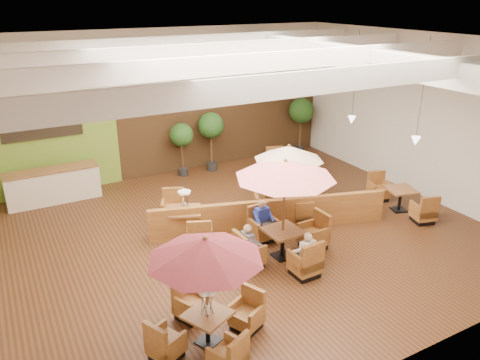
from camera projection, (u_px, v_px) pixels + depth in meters
room at (227, 104)px, 13.59m from camera, size 14.04×14.00×5.52m
service_counter at (53, 185)px, 15.82m from camera, size 3.00×0.75×1.18m
booth_divider at (270, 215)px, 13.90m from camera, size 6.92×2.24×0.99m
table_0 at (206, 272)px, 8.94m from camera, size 2.58×2.58×2.46m
table_1 at (284, 192)px, 11.97m from camera, size 2.75×2.75×2.81m
table_2 at (287, 165)px, 14.44m from camera, size 2.31×2.46×2.36m
table_3 at (185, 219)px, 13.67m from camera, size 1.18×2.87×1.57m
table_4 at (400, 200)px, 15.24m from camera, size 1.08×2.71×0.96m
table_5 at (291, 173)px, 17.47m from camera, size 1.21×2.96×1.04m
topiary_0 at (182, 137)px, 17.75m from camera, size 0.90×0.90×2.09m
topiary_1 at (211, 128)px, 18.23m from camera, size 1.01×1.01×2.36m
topiary_2 at (301, 113)px, 20.10m from camera, size 1.07×1.07×2.48m
diner_0 at (306, 249)px, 11.56m from camera, size 0.41×0.35×0.76m
diner_1 at (263, 217)px, 13.23m from camera, size 0.38×0.31×0.78m
diner_2 at (249, 241)px, 11.94m from camera, size 0.31×0.38×0.77m
diner_3 at (303, 203)px, 14.13m from camera, size 0.39×0.36×0.71m
diner_4 at (303, 203)px, 14.13m from camera, size 0.41×0.37×0.74m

